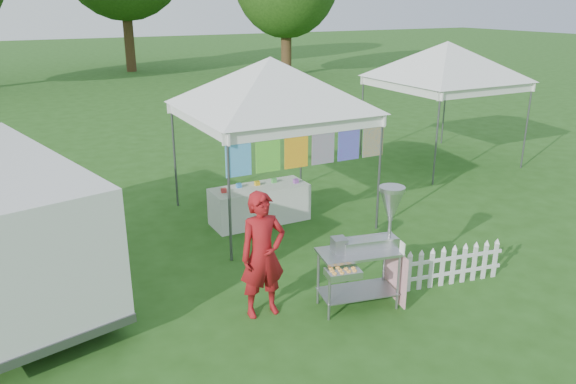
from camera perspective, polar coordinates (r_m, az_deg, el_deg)
ground at (r=8.09m, az=9.57°, el=-10.48°), size 120.00×120.00×0.00m
canopy_main at (r=10.09m, az=-1.79°, el=13.51°), size 4.24×4.24×3.45m
canopy_right at (r=14.49m, az=15.96°, el=14.49°), size 4.24×4.24×3.45m
donut_cart at (r=7.46m, az=8.55°, el=-4.74°), size 1.30×0.81×1.65m
vendor at (r=7.24m, az=-2.59°, el=-6.40°), size 0.63×0.43×1.69m
picket_fence at (r=8.53m, az=16.42°, el=-7.24°), size 1.60×0.31×0.56m
display_table at (r=10.43m, az=-2.90°, el=-1.25°), size 1.80×0.70×0.69m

